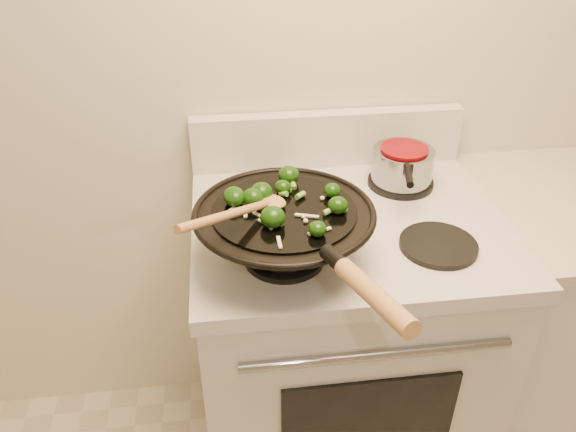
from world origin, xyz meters
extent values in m
plane|color=beige|center=(0.00, 1.50, 1.30)|extent=(3.50, 0.00, 3.50)
cube|color=silver|center=(-0.20, 1.17, 0.44)|extent=(0.76, 0.64, 0.88)
cube|color=silver|center=(-0.20, 1.17, 0.90)|extent=(0.78, 0.66, 0.04)
cube|color=silver|center=(-0.20, 1.47, 1.00)|extent=(0.78, 0.05, 0.16)
cylinder|color=gray|center=(-0.20, 0.84, 0.78)|extent=(0.60, 0.02, 0.02)
cube|color=black|center=(-0.20, 0.84, 0.55)|extent=(0.42, 0.01, 0.28)
cylinder|color=black|center=(-0.38, 1.02, 0.93)|extent=(0.18, 0.18, 0.01)
cylinder|color=black|center=(-0.02, 1.02, 0.93)|extent=(0.18, 0.18, 0.01)
cylinder|color=black|center=(-0.38, 1.32, 0.93)|extent=(0.18, 0.18, 0.01)
cylinder|color=black|center=(-0.02, 1.32, 0.93)|extent=(0.18, 0.18, 0.01)
cube|color=white|center=(0.57, 1.20, 0.44)|extent=(0.84, 0.60, 0.88)
torus|color=black|center=(-0.38, 1.02, 1.05)|extent=(0.39, 0.39, 0.01)
cylinder|color=black|center=(-0.38, 1.02, 1.05)|extent=(0.31, 0.31, 0.01)
cylinder|color=black|center=(-0.31, 0.81, 1.07)|extent=(0.05, 0.07, 0.04)
cylinder|color=#AD7B44|center=(-0.27, 0.68, 1.09)|extent=(0.10, 0.21, 0.06)
ellipsoid|color=#113508|center=(-0.41, 0.96, 1.07)|extent=(0.05, 0.05, 0.04)
cylinder|color=#3E7429|center=(-0.39, 0.96, 1.06)|extent=(0.02, 0.02, 0.01)
ellipsoid|color=#113508|center=(-0.27, 1.06, 1.07)|extent=(0.04, 0.04, 0.03)
ellipsoid|color=#113508|center=(-0.35, 1.14, 1.07)|extent=(0.05, 0.05, 0.04)
ellipsoid|color=#113508|center=(-0.42, 1.07, 1.07)|extent=(0.05, 0.05, 0.04)
cylinder|color=#3E7429|center=(-0.41, 1.07, 1.06)|extent=(0.02, 0.02, 0.02)
ellipsoid|color=#113508|center=(-0.32, 0.92, 1.07)|extent=(0.04, 0.04, 0.03)
ellipsoid|color=#113508|center=(-0.48, 1.05, 1.07)|extent=(0.04, 0.04, 0.04)
ellipsoid|color=#113508|center=(-0.37, 1.09, 1.07)|extent=(0.04, 0.04, 0.03)
cylinder|color=#3E7429|center=(-0.36, 1.09, 1.06)|extent=(0.02, 0.02, 0.02)
ellipsoid|color=#113508|center=(-0.48, 1.06, 1.07)|extent=(0.05, 0.05, 0.04)
ellipsoid|color=#113508|center=(-0.44, 1.05, 1.07)|extent=(0.05, 0.05, 0.04)
ellipsoid|color=#113508|center=(-0.27, 1.00, 1.07)|extent=(0.04, 0.04, 0.04)
cylinder|color=#3E7429|center=(-0.25, 1.00, 1.06)|extent=(0.02, 0.02, 0.02)
cube|color=white|center=(-0.44, 1.04, 1.06)|extent=(0.01, 0.04, 0.00)
cube|color=white|center=(-0.46, 1.02, 1.06)|extent=(0.01, 0.04, 0.00)
cube|color=white|center=(-0.49, 1.03, 1.06)|extent=(0.04, 0.05, 0.00)
cube|color=white|center=(-0.33, 0.99, 1.06)|extent=(0.05, 0.02, 0.00)
cube|color=white|center=(-0.43, 1.00, 1.06)|extent=(0.03, 0.04, 0.00)
cube|color=white|center=(-0.40, 0.90, 1.06)|extent=(0.01, 0.04, 0.00)
cube|color=white|center=(-0.47, 1.10, 1.06)|extent=(0.04, 0.03, 0.00)
cube|color=white|center=(-0.42, 0.97, 1.06)|extent=(0.03, 0.04, 0.00)
cube|color=white|center=(-0.32, 0.93, 1.06)|extent=(0.05, 0.02, 0.00)
cylinder|color=#6EAC37|center=(-0.34, 1.06, 1.06)|extent=(0.03, 0.03, 0.02)
cylinder|color=#6EAC37|center=(-0.29, 0.99, 1.06)|extent=(0.02, 0.03, 0.02)
cylinder|color=#6EAC37|center=(-0.35, 1.11, 1.06)|extent=(0.02, 0.03, 0.02)
cylinder|color=#6EAC37|center=(-0.37, 1.07, 1.06)|extent=(0.03, 0.02, 0.02)
cylinder|color=#6EAC37|center=(-0.44, 1.08, 1.06)|extent=(0.02, 0.03, 0.02)
sphere|color=beige|center=(-0.34, 0.97, 1.06)|extent=(0.01, 0.01, 0.01)
sphere|color=beige|center=(-0.34, 0.98, 1.06)|extent=(0.01, 0.01, 0.01)
sphere|color=beige|center=(-0.39, 0.97, 1.06)|extent=(0.01, 0.01, 0.01)
sphere|color=beige|center=(-0.29, 1.05, 1.06)|extent=(0.01, 0.01, 0.01)
ellipsoid|color=#AD7B44|center=(-0.40, 1.04, 1.06)|extent=(0.09, 0.08, 0.02)
cylinder|color=#AD7B44|center=(-0.50, 0.93, 1.10)|extent=(0.20, 0.22, 0.10)
cylinder|color=gray|center=(-0.02, 1.32, 0.98)|extent=(0.16, 0.16, 0.09)
cylinder|color=#700508|center=(-0.02, 1.32, 1.03)|extent=(0.13, 0.13, 0.01)
cylinder|color=black|center=(-0.05, 1.19, 1.02)|extent=(0.04, 0.10, 0.02)
camera|label=1|loc=(-0.50, 0.02, 1.69)|focal=35.00mm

